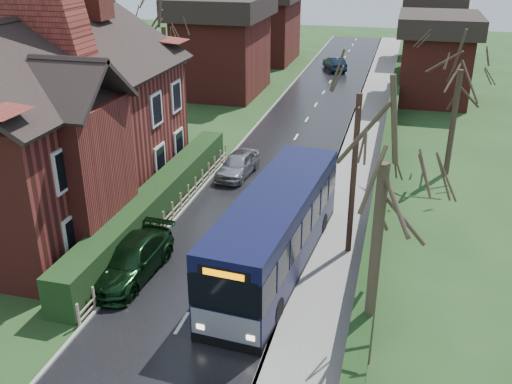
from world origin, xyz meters
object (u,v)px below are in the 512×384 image
(car_silver, at_px, (238,164))
(bus_stop_sign, at_px, (316,194))
(bus, at_px, (276,231))
(telegraph_pole, at_px, (353,177))
(car_green, at_px, (130,260))
(brick_house, at_px, (46,119))

(car_silver, height_order, bus_stop_sign, bus_stop_sign)
(car_silver, bearing_deg, bus, -59.46)
(bus_stop_sign, height_order, telegraph_pole, telegraph_pole)
(car_silver, distance_m, telegraph_pole, 9.89)
(bus_stop_sign, bearing_deg, telegraph_pole, -19.82)
(car_green, bearing_deg, car_silver, 86.98)
(car_green, bearing_deg, telegraph_pole, 28.54)
(car_green, distance_m, telegraph_pole, 8.94)
(car_silver, xyz_separation_m, car_green, (-1.09, -10.55, 0.04))
(brick_house, distance_m, car_silver, 9.95)
(car_silver, distance_m, car_green, 10.60)
(bus, relative_size, bus_stop_sign, 3.93)
(bus, bearing_deg, brick_house, 171.47)
(bus, bearing_deg, car_green, -154.72)
(brick_house, distance_m, telegraph_pole, 13.60)
(bus_stop_sign, bearing_deg, car_green, -115.05)
(car_silver, relative_size, telegraph_pole, 0.57)
(car_green, bearing_deg, brick_house, 145.44)
(brick_house, height_order, bus_stop_sign, brick_house)
(brick_house, xyz_separation_m, car_green, (5.83, -4.47, -3.70))
(car_green, relative_size, bus_stop_sign, 1.74)
(car_green, bearing_deg, bus, 23.59)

